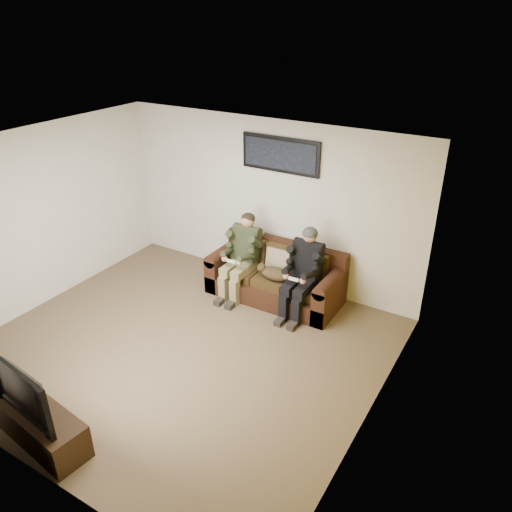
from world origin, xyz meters
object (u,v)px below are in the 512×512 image
Objects in this scene: person_right at (304,268)px; framed_poster at (280,155)px; cat at (274,273)px; tv_stand at (39,424)px; sofa at (277,277)px; person_left at (242,251)px; television at (28,386)px.

framed_poster is at bearing 141.94° from person_right.
person_right is 0.49m from cat.
tv_stand is (-0.51, -4.17, -1.90)m from framed_poster.
framed_poster is at bearing 116.91° from sofa.
sofa is 1.61× the size of framed_poster.
cat is at bearing -4.10° from person_left.
person_right is 1.92× the size of cat.
cat is 0.53× the size of framed_poster.
sofa is at bearing 107.64° from cat.
framed_poster reaches higher than person_left.
cat is (-0.45, -0.04, -0.20)m from person_right.
person_left is 1.00× the size of tv_stand.
framed_poster is 4.43m from television.
person_left is 0.99× the size of person_right.
tv_stand is (-0.20, -3.60, -0.50)m from person_left.
television is (0.00, 0.00, 0.50)m from tv_stand.
sofa is 0.67m from person_left.
tv_stand is at bearing -93.11° from person_left.
cat is 3.65m from television.
framed_poster reaches higher than television.
framed_poster is (-0.27, 0.60, 1.60)m from cat.
television reaches higher than tv_stand.
television reaches higher than sofa.
sofa is 1.91× the size of television.
person_left is 1.91× the size of cat.
person_right is 1.01× the size of framed_poster.
person_left reaches higher than cat.
person_left is at bearing 175.90° from cat.
cat is at bearing -72.36° from sofa.
cat is at bearing -66.17° from framed_poster.
person_left is 3.61m from television.
television is (-0.71, -3.77, 0.39)m from sofa.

